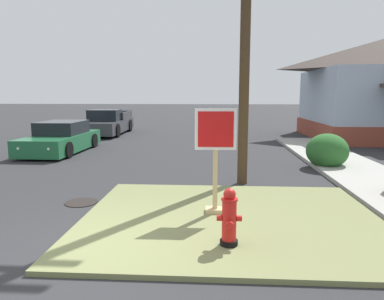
# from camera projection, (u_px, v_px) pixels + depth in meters

# --- Properties ---
(ground_plane) EXTENTS (160.00, 160.00, 0.00)m
(ground_plane) POSITION_uv_depth(u_px,v_px,m) (90.00, 253.00, 5.35)
(ground_plane) COLOR #2B2B2D
(grass_corner_patch) EXTENTS (5.54, 4.54, 0.08)m
(grass_corner_patch) POSITION_uv_depth(u_px,v_px,m) (231.00, 218.00, 6.70)
(grass_corner_patch) COLOR olive
(grass_corner_patch) RESTS_ON ground
(sidewalk_strip) EXTENTS (2.20, 16.15, 0.12)m
(sidewalk_strip) POSITION_uv_depth(u_px,v_px,m) (360.00, 173.00, 10.43)
(sidewalk_strip) COLOR #9E9B93
(sidewalk_strip) RESTS_ON ground
(fire_hydrant) EXTENTS (0.38, 0.34, 0.89)m
(fire_hydrant) POSITION_uv_depth(u_px,v_px,m) (229.00, 219.00, 5.36)
(fire_hydrant) COLOR black
(fire_hydrant) RESTS_ON grass_corner_patch
(stop_sign) EXTENTS (0.78, 0.28, 2.02)m
(stop_sign) POSITION_uv_depth(u_px,v_px,m) (215.00, 162.00, 6.76)
(stop_sign) COLOR tan
(stop_sign) RESTS_ON grass_corner_patch
(manhole_cover) EXTENTS (0.70, 0.70, 0.02)m
(manhole_cover) POSITION_uv_depth(u_px,v_px,m) (81.00, 202.00, 7.79)
(manhole_cover) COLOR black
(manhole_cover) RESTS_ON ground
(parked_sedan_green) EXTENTS (2.00, 4.44, 1.25)m
(parked_sedan_green) POSITION_uv_depth(u_px,v_px,m) (61.00, 139.00, 14.59)
(parked_sedan_green) COLOR #1E6038
(parked_sedan_green) RESTS_ON ground
(pickup_truck_charcoal) EXTENTS (2.11, 5.42, 1.48)m
(pickup_truck_charcoal) POSITION_uv_depth(u_px,v_px,m) (108.00, 124.00, 21.01)
(pickup_truck_charcoal) COLOR #38383D
(pickup_truck_charcoal) RESTS_ON ground
(utility_pole) EXTENTS (1.61, 0.26, 8.75)m
(utility_pole) POSITION_uv_depth(u_px,v_px,m) (246.00, 2.00, 8.77)
(utility_pole) COLOR #42301E
(utility_pole) RESTS_ON ground
(shrub_by_curb) EXTENTS (1.32, 1.32, 1.12)m
(shrub_by_curb) POSITION_uv_depth(u_px,v_px,m) (327.00, 151.00, 11.38)
(shrub_by_curb) COLOR #295E27
(shrub_by_curb) RESTS_ON ground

